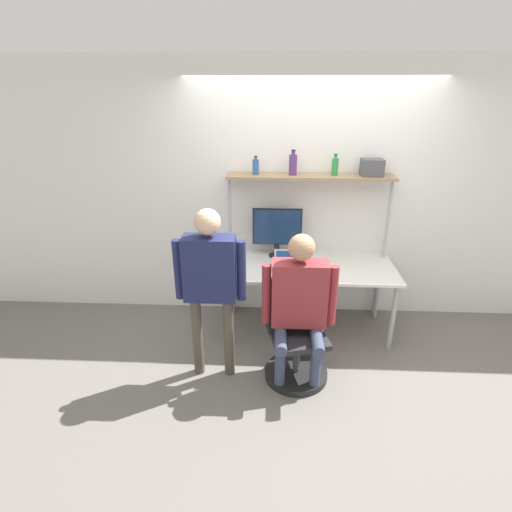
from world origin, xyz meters
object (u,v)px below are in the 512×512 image
Objects in this scene: person_seated at (299,299)px; storage_box at (372,167)px; laptop at (291,267)px; bottle_purple at (293,164)px; bottle_blue at (256,167)px; bottle_green at (335,166)px; office_chair at (296,348)px; cell_phone at (317,272)px; monitor at (277,229)px; person_standing at (210,275)px.

storage_box is (0.72, 1.05, 0.89)m from person_seated.
bottle_purple is (0.00, 0.43, 0.91)m from laptop.
bottle_purple is (0.37, 0.00, 0.03)m from bottle_blue.
bottle_green reaches higher than person_seated.
office_chair is at bearing -85.94° from laptop.
bottle_green reaches higher than cell_phone.
laptop is (0.14, -0.41, -0.24)m from monitor.
cell_phone is 0.72× the size of storage_box.
person_standing is at bearing -147.02° from cell_phone.
person_seated is 0.76m from person_standing.
monitor is at bearing -174.39° from bottle_purple.
laptop reaches higher than office_chair.
person_seated reaches higher than office_chair.
monitor is 0.85m from bottle_green.
person_standing is at bearing -136.77° from bottle_green.
storage_box is at bearing 0.00° from bottle_green.
storage_box is (0.77, 0.00, -0.02)m from bottle_purple.
person_standing is at bearing -118.30° from monitor.
monitor is at bearing 61.70° from person_standing.
bottle_purple is at bearing 92.59° from person_seated.
office_chair is 0.67× the size of person_seated.
monitor reaches higher than cell_phone.
laptop is at bearing 41.45° from person_standing.
bottle_blue is at bearing 180.00° from bottle_green.
laptop is at bearing -71.66° from monitor.
bottle_blue is at bearing 130.25° from laptop.
cell_phone is at bearing -140.70° from storage_box.
person_seated reaches higher than laptop.
laptop is 1.33× the size of bottle_purple.
office_chair is at bearing -68.29° from bottle_blue.
bottle_green is (0.36, 1.05, 0.89)m from person_seated.
office_chair is at bearing -87.88° from bottle_purple.
office_chair is 1.75m from bottle_purple.
monitor is 2.86× the size of bottle_blue.
bottle_blue is at bearing 176.47° from monitor.
bottle_purple is at bearing 56.26° from person_standing.
cell_phone is at bearing 70.02° from office_chair.
bottle_green reaches higher than person_standing.
monitor is 1.11m from storage_box.
office_chair is 0.58× the size of person_standing.
person_seated is 5.51× the size of bottle_purple.
bottle_green is (0.37, 1.01, 1.41)m from office_chair.
laptop is 1.25m from storage_box.
monitor is 0.34× the size of person_standing.
bottle_green is at bearing 45.97° from laptop.
bottle_blue reaches higher than person_standing.
laptop is 0.36× the size of office_chair.
bottle_blue reaches higher than laptop.
person_seated is 6.48× the size of storage_box.
laptop is at bearing -49.75° from bottle_blue.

